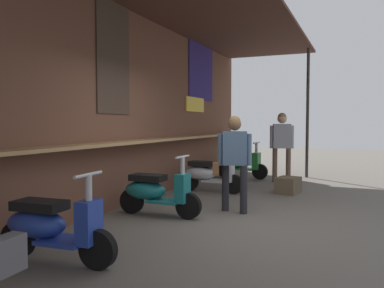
{
  "coord_description": "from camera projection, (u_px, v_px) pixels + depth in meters",
  "views": [
    {
      "loc": [
        -5.48,
        -1.9,
        1.47
      ],
      "look_at": [
        1.55,
        1.13,
        1.06
      ],
      "focal_mm": 36.89,
      "sensor_mm": 36.0,
      "label": 1
    }
  ],
  "objects": [
    {
      "name": "scooter_blue",
      "position": [
        50.0,
        226.0,
        4.12
      ],
      "size": [
        0.49,
        1.4,
        0.97
      ],
      "rotation": [
        0.0,
        0.0,
        -1.5
      ],
      "color": "#233D9E",
      "rests_on": "ground_plane"
    },
    {
      "name": "shopper_passing",
      "position": [
        282.0,
        139.0,
        9.68
      ],
      "size": [
        0.32,
        0.56,
        1.71
      ],
      "rotation": [
        0.0,
        0.0,
        0.3
      ],
      "color": "brown",
      "rests_on": "ground_plane"
    },
    {
      "name": "ground_plane",
      "position": [
        221.0,
        222.0,
        5.85
      ],
      "size": [
        36.27,
        36.27,
        0.0
      ],
      "primitive_type": "plane",
      "color": "#605B54"
    },
    {
      "name": "merchandise_crate",
      "position": [
        288.0,
        185.0,
        8.19
      ],
      "size": [
        0.59,
        0.51,
        0.34
      ],
      "primitive_type": "cube",
      "rotation": [
        0.0,
        0.0,
        -0.2
      ],
      "color": "brown",
      "rests_on": "ground_plane"
    },
    {
      "name": "market_stall_facade",
      "position": [
        116.0,
        89.0,
        6.46
      ],
      "size": [
        12.95,
        2.81,
        3.57
      ],
      "color": "brown",
      "rests_on": "ground_plane"
    },
    {
      "name": "scooter_silver",
      "position": [
        207.0,
        174.0,
        8.34
      ],
      "size": [
        0.46,
        1.4,
        0.97
      ],
      "rotation": [
        0.0,
        0.0,
        -1.57
      ],
      "color": "#B2B5BA",
      "rests_on": "ground_plane"
    },
    {
      "name": "shopper_with_handbag",
      "position": [
        234.0,
        155.0,
        6.43
      ],
      "size": [
        0.41,
        0.63,
        1.58
      ],
      "rotation": [
        0.0,
        0.0,
        3.47
      ],
      "color": "#232328",
      "rests_on": "ground_plane"
    },
    {
      "name": "scooter_teal",
      "position": [
        155.0,
        191.0,
        6.21
      ],
      "size": [
        0.46,
        1.4,
        0.97
      ],
      "rotation": [
        0.0,
        0.0,
        -1.56
      ],
      "color": "#197075",
      "rests_on": "ground_plane"
    },
    {
      "name": "scooter_green",
      "position": [
        239.0,
        163.0,
        10.48
      ],
      "size": [
        0.5,
        1.4,
        0.97
      ],
      "rotation": [
        0.0,
        0.0,
        -1.65
      ],
      "color": "#237533",
      "rests_on": "ground_plane"
    }
  ]
}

